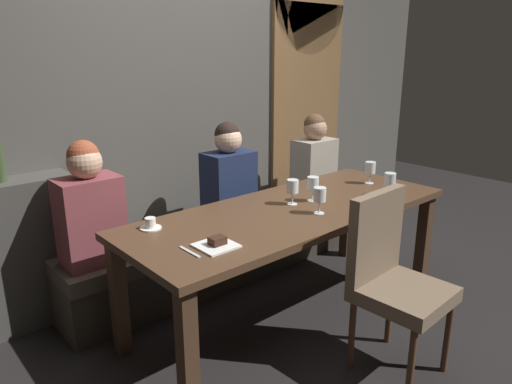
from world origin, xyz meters
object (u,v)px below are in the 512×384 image
Objects in this scene: diner_bearded at (229,176)px; espresso_cup at (150,224)px; chair_near_side at (392,272)px; wine_glass_far_left at (313,184)px; wine_glass_near_right at (370,169)px; wine_glass_center_front at (320,196)px; wine_glass_near_left at (293,188)px; fork_on_table at (190,252)px; dining_table at (292,221)px; banquette_bench at (225,250)px; diner_redhead at (89,207)px; wine_glass_end_left at (390,180)px; dessert_plate at (216,244)px; diner_far_end at (314,158)px.

espresso_cup is at bearing -154.34° from diner_bearded.
chair_near_side reaches higher than wine_glass_far_left.
wine_glass_near_right and wine_glass_center_front have the same top height.
fork_on_table is at bearing -167.93° from wine_glass_near_left.
wine_glass_far_left is at bearing 4.82° from dining_table.
espresso_cup is at bearing 162.22° from dining_table.
banquette_bench is (0.00, 0.70, -0.42)m from dining_table.
wine_glass_near_left is at bearing 44.30° from dining_table.
wine_glass_near_left is at bearing 177.92° from wine_glass_near_right.
dining_table is 0.82m from banquette_bench.
chair_near_side is 5.98× the size of wine_glass_far_left.
espresso_cup is (-0.90, 0.22, -0.09)m from wine_glass_near_left.
wine_glass_near_left reaches higher than dining_table.
diner_redhead is at bearing 150.07° from wine_glass_near_left.
wine_glass_center_front is at bearing -89.31° from diner_bearded.
banquette_bench is 14.71× the size of fork_on_table.
diner_redhead is 6.27× the size of espresso_cup.
diner_redhead reaches higher than wine_glass_near_left.
chair_near_side is 5.98× the size of wine_glass_near_right.
wine_glass_far_left reaches higher than dining_table.
wine_glass_center_front is at bearing -38.49° from diner_redhead.
dessert_plate is at bearing 176.39° from wine_glass_end_left.
wine_glass_far_left is 0.86× the size of dessert_plate.
diner_redhead reaches higher than wine_glass_center_front.
diner_redhead is at bearing 160.82° from wine_glass_near_right.
wine_glass_center_front reaches higher than dining_table.
wine_glass_near_left is (1.08, -0.62, 0.05)m from diner_redhead.
wine_glass_far_left is 1.08m from espresso_cup.
diner_bearded reaches higher than espresso_cup.
espresso_cup is at bearing 160.78° from wine_glass_end_left.
banquette_bench is 0.95m from wine_glass_far_left.
wine_glass_end_left and wine_glass_center_front have the same top height.
wine_glass_far_left is (-0.64, -0.01, 0.00)m from wine_glass_near_right.
dessert_plate is (-0.77, 0.01, -0.10)m from wine_glass_center_front.
wine_glass_near_right is at bearing -8.23° from espresso_cup.
diner_bearded is at bearing 42.63° from fork_on_table.
chair_near_side is (0.03, -1.42, 0.33)m from banquette_bench.
dining_table is at bearing -135.70° from wine_glass_near_left.
dessert_plate is (-0.92, -0.19, -0.10)m from wine_glass_far_left.
diner_far_end is at bearing 27.40° from dessert_plate.
wine_glass_center_front is at bearing 87.20° from chair_near_side.
diner_far_end is at bearing 55.75° from chair_near_side.
diner_bearded reaches higher than chair_near_side.
dining_table is 0.73m from chair_near_side.
wine_glass_near_left is 0.86× the size of dessert_plate.
fork_on_table is at bearing -170.69° from dining_table.
diner_redhead is (-1.04, 1.40, 0.25)m from chair_near_side.
dining_table is 12.94× the size of fork_on_table.
diner_far_end reaches higher than wine_glass_center_front.
diner_redhead is 1.04× the size of diner_far_end.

